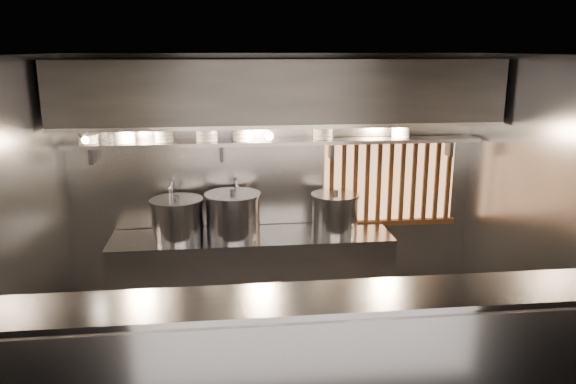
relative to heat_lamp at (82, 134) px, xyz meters
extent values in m
plane|color=black|center=(1.90, -0.85, -2.07)|extent=(4.50, 4.50, 0.00)
plane|color=black|center=(1.90, -0.85, 0.73)|extent=(4.50, 4.50, 0.00)
plane|color=gray|center=(1.90, 0.65, -0.67)|extent=(4.50, 0.00, 4.50)
plane|color=gray|center=(-0.35, -0.85, -0.67)|extent=(0.00, 3.00, 3.00)
plane|color=gray|center=(4.15, -0.85, -0.67)|extent=(0.00, 3.00, 3.00)
cube|color=#98989D|center=(1.90, -1.80, -1.52)|extent=(4.50, 0.50, 1.10)
cube|color=#98989D|center=(1.90, -1.80, -0.95)|extent=(4.50, 0.56, 0.03)
cube|color=#98989D|center=(1.60, 0.28, -1.62)|extent=(3.00, 0.70, 0.90)
cube|color=#98989D|center=(1.90, 0.47, -0.19)|extent=(4.40, 0.34, 0.04)
cube|color=#2D2D30|center=(1.90, 0.25, 0.36)|extent=(4.40, 0.80, 0.65)
cube|color=#98989D|center=(1.90, -0.15, 0.05)|extent=(4.40, 0.03, 0.04)
cube|color=#FFB172|center=(3.20, 0.63, -0.69)|extent=(1.50, 0.02, 0.92)
cube|color=brown|center=(3.20, 0.58, -0.20)|extent=(1.56, 0.06, 0.06)
cube|color=brown|center=(3.20, 0.58, -1.18)|extent=(1.56, 0.06, 0.06)
cube|color=brown|center=(2.52, 0.58, -0.69)|extent=(0.04, 0.04, 0.92)
cube|color=brown|center=(2.65, 0.58, -0.69)|extent=(0.04, 0.04, 0.92)
cube|color=brown|center=(2.79, 0.58, -0.69)|extent=(0.04, 0.04, 0.92)
cube|color=brown|center=(2.93, 0.58, -0.69)|extent=(0.04, 0.04, 0.92)
cube|color=brown|center=(3.06, 0.58, -0.69)|extent=(0.04, 0.04, 0.92)
cube|color=brown|center=(3.20, 0.58, -0.69)|extent=(0.04, 0.04, 0.92)
cube|color=brown|center=(3.33, 0.58, -0.69)|extent=(0.04, 0.04, 0.92)
cube|color=brown|center=(3.47, 0.58, -0.69)|extent=(0.04, 0.04, 0.92)
cube|color=brown|center=(3.61, 0.58, -0.69)|extent=(0.04, 0.04, 0.92)
cube|color=brown|center=(3.74, 0.58, -0.69)|extent=(0.04, 0.04, 0.92)
cube|color=brown|center=(3.88, 0.58, -0.69)|extent=(0.05, 0.04, 0.92)
cylinder|color=silver|center=(0.75, 0.60, -0.88)|extent=(0.03, 0.03, 0.48)
sphere|color=silver|center=(0.75, 0.60, -0.64)|extent=(0.04, 0.04, 0.04)
cylinder|color=silver|center=(0.75, 0.47, -0.64)|extent=(0.03, 0.26, 0.03)
sphere|color=silver|center=(0.75, 0.34, -0.64)|extent=(0.04, 0.04, 0.04)
cylinder|color=silver|center=(0.75, 0.34, -0.71)|extent=(0.03, 0.03, 0.14)
cylinder|color=silver|center=(1.45, 0.60, -0.88)|extent=(0.03, 0.03, 0.48)
sphere|color=silver|center=(1.45, 0.60, -0.64)|extent=(0.04, 0.04, 0.04)
cylinder|color=silver|center=(1.45, 0.47, -0.64)|extent=(0.03, 0.26, 0.03)
sphere|color=silver|center=(1.45, 0.34, -0.64)|extent=(0.04, 0.04, 0.04)
cylinder|color=silver|center=(1.45, 0.34, -0.71)|extent=(0.03, 0.03, 0.14)
cone|color=#98989D|center=(0.00, 0.00, 0.00)|extent=(0.25, 0.27, 0.20)
sphere|color=#FFE0B2|center=(0.03, -0.02, -0.06)|extent=(0.07, 0.07, 0.07)
cylinder|color=#2D2D30|center=(0.00, 0.10, 0.08)|extent=(0.02, 0.22, 0.02)
cylinder|color=#2D2D30|center=(1.80, 0.35, -0.03)|extent=(0.01, 0.01, 0.12)
sphere|color=#FFE0B2|center=(1.80, 0.35, -0.11)|extent=(0.09, 0.09, 0.09)
cylinder|color=#98989D|center=(0.82, 0.29, -0.97)|extent=(0.60, 0.60, 0.40)
cylinder|color=#98989D|center=(0.82, 0.29, -0.76)|extent=(0.64, 0.64, 0.03)
cylinder|color=#2D2D30|center=(0.82, 0.29, -0.72)|extent=(0.06, 0.06, 0.04)
cylinder|color=#98989D|center=(1.40, 0.29, -0.95)|extent=(0.73, 0.73, 0.44)
cylinder|color=#98989D|center=(1.40, 0.29, -0.71)|extent=(0.77, 0.77, 0.03)
cylinder|color=#2D2D30|center=(1.40, 0.29, -0.68)|extent=(0.06, 0.06, 0.04)
cylinder|color=#98989D|center=(2.51, 0.31, -0.97)|extent=(0.66, 0.66, 0.39)
cylinder|color=#98989D|center=(2.51, 0.31, -0.76)|extent=(0.70, 0.70, 0.03)
cylinder|color=#2D2D30|center=(2.51, 0.31, -0.72)|extent=(0.06, 0.06, 0.04)
cylinder|color=white|center=(-0.06, 0.47, -0.15)|extent=(0.20, 0.20, 0.03)
cylinder|color=white|center=(-0.06, 0.47, -0.11)|extent=(0.20, 0.20, 0.03)
cylinder|color=white|center=(-0.06, 0.47, -0.08)|extent=(0.21, 0.21, 0.01)
cylinder|color=white|center=(0.31, 0.47, -0.15)|extent=(0.21, 0.21, 0.03)
cylinder|color=white|center=(0.31, 0.47, -0.11)|extent=(0.21, 0.21, 0.03)
cylinder|color=white|center=(0.31, 0.47, -0.07)|extent=(0.21, 0.21, 0.03)
cylinder|color=white|center=(0.31, 0.47, -0.04)|extent=(0.23, 0.23, 0.01)
cylinder|color=white|center=(0.71, 0.47, -0.15)|extent=(0.19, 0.19, 0.03)
cylinder|color=white|center=(0.71, 0.47, -0.11)|extent=(0.19, 0.19, 0.03)
cylinder|color=white|center=(0.71, 0.47, -0.07)|extent=(0.19, 0.19, 0.03)
cylinder|color=white|center=(0.71, 0.47, -0.03)|extent=(0.19, 0.19, 0.03)
cylinder|color=white|center=(0.71, 0.47, -0.01)|extent=(0.21, 0.21, 0.01)
cylinder|color=white|center=(1.15, 0.47, -0.15)|extent=(0.22, 0.22, 0.03)
cylinder|color=white|center=(1.15, 0.47, -0.11)|extent=(0.22, 0.22, 0.03)
cylinder|color=white|center=(1.15, 0.47, -0.07)|extent=(0.22, 0.22, 0.03)
cylinder|color=white|center=(1.15, 0.47, -0.04)|extent=(0.24, 0.24, 0.01)
cylinder|color=white|center=(1.53, 0.47, -0.15)|extent=(0.22, 0.22, 0.03)
cylinder|color=white|center=(1.53, 0.47, -0.11)|extent=(0.22, 0.22, 0.03)
cylinder|color=white|center=(1.53, 0.47, -0.07)|extent=(0.22, 0.22, 0.03)
cylinder|color=white|center=(1.53, 0.47, -0.03)|extent=(0.22, 0.22, 0.03)
cylinder|color=white|center=(1.53, 0.47, -0.01)|extent=(0.23, 0.23, 0.01)
cylinder|color=white|center=(2.39, 0.47, -0.15)|extent=(0.21, 0.21, 0.03)
cylinder|color=white|center=(2.39, 0.47, -0.11)|extent=(0.21, 0.21, 0.03)
cylinder|color=white|center=(2.39, 0.47, -0.07)|extent=(0.21, 0.21, 0.03)
cylinder|color=white|center=(2.39, 0.47, -0.03)|extent=(0.21, 0.21, 0.03)
cylinder|color=white|center=(2.39, 0.47, -0.01)|extent=(0.22, 0.22, 0.01)
cylinder|color=white|center=(3.25, 0.47, -0.15)|extent=(0.20, 0.20, 0.03)
cylinder|color=white|center=(3.25, 0.47, -0.11)|extent=(0.20, 0.20, 0.03)
cylinder|color=white|center=(3.25, 0.47, -0.07)|extent=(0.20, 0.20, 0.03)
cylinder|color=white|center=(3.25, 0.47, -0.03)|extent=(0.20, 0.20, 0.03)
cylinder|color=white|center=(3.25, 0.47, -0.01)|extent=(0.21, 0.21, 0.01)
camera|label=1|loc=(1.32, -5.45, 0.79)|focal=35.00mm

